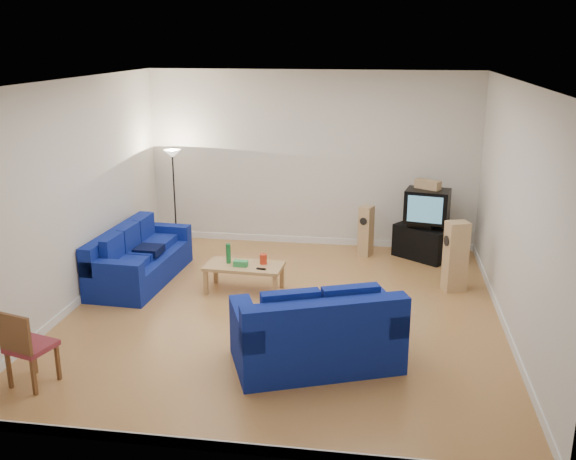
# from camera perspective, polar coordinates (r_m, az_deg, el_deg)

# --- Properties ---
(room) EXTENTS (6.01, 6.51, 3.21)m
(room) POSITION_cam_1_polar(r_m,az_deg,el_deg) (8.63, -0.40, 2.07)
(room) COLOR brown
(room) RESTS_ON ground
(sofa_three_seat) EXTENTS (1.05, 2.21, 0.84)m
(sofa_three_seat) POSITION_cam_1_polar(r_m,az_deg,el_deg) (10.50, -13.25, -2.74)
(sofa_three_seat) COLOR navy
(sofa_three_seat) RESTS_ON ground
(sofa_loveseat) EXTENTS (2.16, 1.69, 0.95)m
(sofa_loveseat) POSITION_cam_1_polar(r_m,az_deg,el_deg) (7.62, 2.61, -9.50)
(sofa_loveseat) COLOR navy
(sofa_loveseat) RESTS_ON ground
(coffee_table) EXTENTS (1.20, 0.64, 0.43)m
(coffee_table) POSITION_cam_1_polar(r_m,az_deg,el_deg) (9.78, -3.92, -3.40)
(coffee_table) COLOR tan
(coffee_table) RESTS_ON ground
(bottle) EXTENTS (0.09, 0.09, 0.31)m
(bottle) POSITION_cam_1_polar(r_m,az_deg,el_deg) (9.80, -5.32, -2.09)
(bottle) COLOR #197233
(bottle) RESTS_ON coffee_table
(tissue_box) EXTENTS (0.21, 0.12, 0.09)m
(tissue_box) POSITION_cam_1_polar(r_m,az_deg,el_deg) (9.69, -4.23, -2.99)
(tissue_box) COLOR green
(tissue_box) RESTS_ON coffee_table
(red_canister) EXTENTS (0.12, 0.12, 0.15)m
(red_canister) POSITION_cam_1_polar(r_m,az_deg,el_deg) (9.76, -2.20, -2.60)
(red_canister) COLOR red
(red_canister) RESTS_ON coffee_table
(remote) EXTENTS (0.15, 0.07, 0.02)m
(remote) POSITION_cam_1_polar(r_m,az_deg,el_deg) (9.55, -2.40, -3.47)
(remote) COLOR black
(remote) RESTS_ON coffee_table
(tv_stand) EXTENTS (1.07, 0.98, 0.58)m
(tv_stand) POSITION_cam_1_polar(r_m,az_deg,el_deg) (11.49, 11.88, -1.07)
(tv_stand) COLOR black
(tv_stand) RESTS_ON ground
(av_receiver) EXTENTS (0.52, 0.48, 0.10)m
(av_receiver) POSITION_cam_1_polar(r_m,az_deg,el_deg) (11.40, 11.83, 0.57)
(av_receiver) COLOR black
(av_receiver) RESTS_ON tv_stand
(television) EXTENTS (0.82, 0.67, 0.56)m
(television) POSITION_cam_1_polar(r_m,az_deg,el_deg) (11.28, 12.27, 2.12)
(television) COLOR black
(television) RESTS_ON av_receiver
(centre_speaker) EXTENTS (0.46, 0.38, 0.15)m
(centre_speaker) POSITION_cam_1_polar(r_m,az_deg,el_deg) (11.28, 12.33, 3.99)
(centre_speaker) COLOR tan
(centre_speaker) RESTS_ON television
(speaker_left) EXTENTS (0.29, 0.32, 0.90)m
(speaker_left) POSITION_cam_1_polar(r_m,az_deg,el_deg) (11.43, 6.94, -0.08)
(speaker_left) COLOR tan
(speaker_left) RESTS_ON ground
(speaker_right) EXTENTS (0.39, 0.34, 1.09)m
(speaker_right) POSITION_cam_1_polar(r_m,az_deg,el_deg) (10.06, 14.67, -2.28)
(speaker_right) COLOR tan
(speaker_right) RESTS_ON ground
(floor_lamp) EXTENTS (0.31, 0.31, 1.81)m
(floor_lamp) POSITION_cam_1_polar(r_m,az_deg,el_deg) (11.79, -10.19, 5.52)
(floor_lamp) COLOR black
(floor_lamp) RESTS_ON ground
(dining_chair) EXTENTS (0.54, 0.54, 0.92)m
(dining_chair) POSITION_cam_1_polar(r_m,az_deg,el_deg) (7.66, -22.27, -9.42)
(dining_chair) COLOR brown
(dining_chair) RESTS_ON ground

